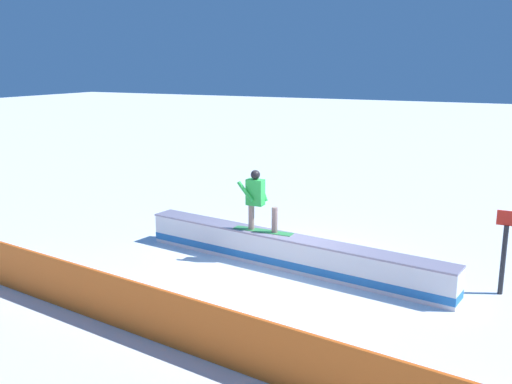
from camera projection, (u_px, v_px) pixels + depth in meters
The scene contains 5 objects.
ground_plane at pixel (287, 268), 13.13m from camera, with size 120.00×120.00×0.00m, color white.
grind_box at pixel (288, 253), 13.05m from camera, with size 7.76×1.66×0.76m.
snowboarder at pixel (257, 198), 13.22m from camera, with size 1.47×0.42×1.44m.
safety_fence at pixel (182, 324), 9.23m from camera, with size 13.85×0.06×0.97m, color orange.
trail_marker at pixel (504, 250), 11.44m from camera, with size 0.40×0.10×1.75m.
Camera 1 is at (-4.85, 11.45, 4.62)m, focal length 39.95 mm.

